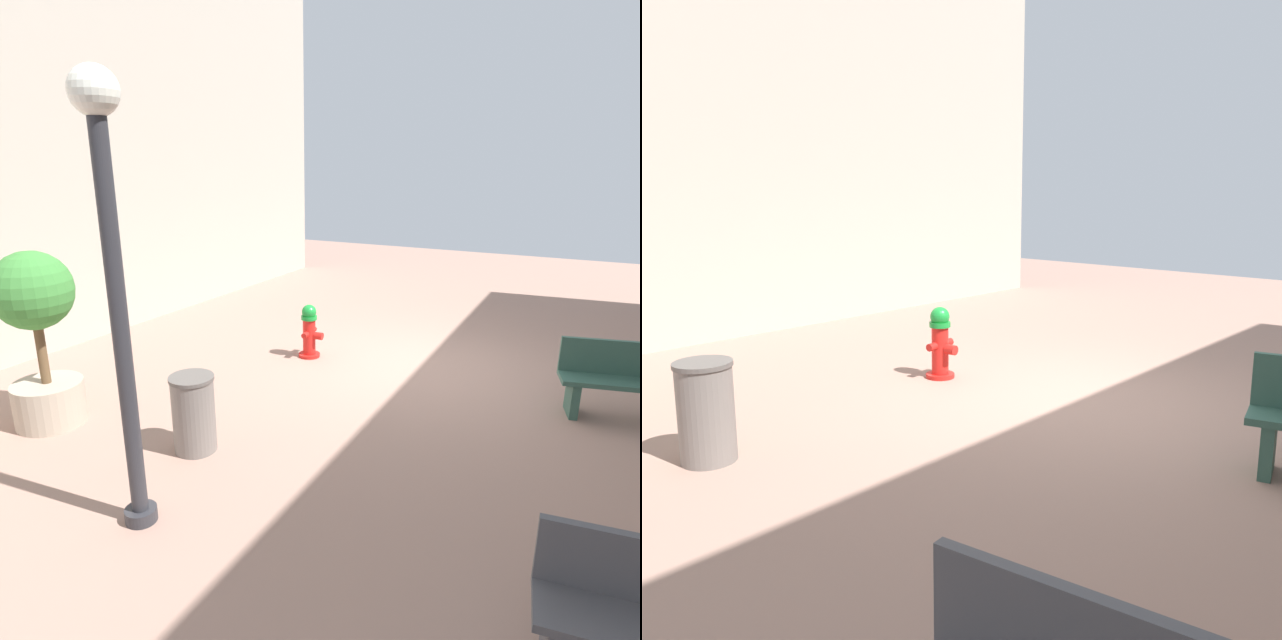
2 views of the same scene
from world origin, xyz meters
TOP-DOWN VIEW (x-y plane):
  - ground_plane at (0.00, 0.00)m, footprint 23.40×23.40m
  - fire_hydrant at (1.82, 0.39)m, footprint 0.41×0.43m
  - trash_bin at (1.50, 3.55)m, footprint 0.48×0.48m

SIDE VIEW (x-z plane):
  - ground_plane at x=0.00m, z-range 0.00..0.00m
  - trash_bin at x=1.50m, z-range 0.00..0.87m
  - fire_hydrant at x=1.82m, z-range 0.00..0.87m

